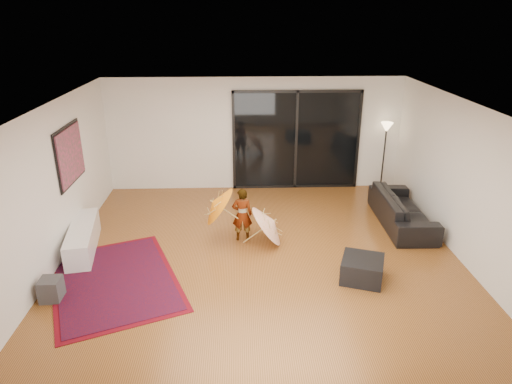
{
  "coord_description": "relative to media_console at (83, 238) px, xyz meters",
  "views": [
    {
      "loc": [
        -0.37,
        -7.11,
        4.11
      ],
      "look_at": [
        -0.08,
        0.41,
        1.1
      ],
      "focal_mm": 32.0,
      "sensor_mm": 36.0,
      "label": 1
    }
  ],
  "objects": [
    {
      "name": "floor",
      "position": [
        3.25,
        -0.41,
        -0.23
      ],
      "size": [
        7.0,
        7.0,
        0.0
      ],
      "primitive_type": "plane",
      "color": "#935728",
      "rests_on": "ground"
    },
    {
      "name": "ceiling",
      "position": [
        3.25,
        -0.41,
        2.47
      ],
      "size": [
        7.0,
        7.0,
        0.0
      ],
      "primitive_type": "plane",
      "rotation": [
        3.14,
        0.0,
        0.0
      ],
      "color": "white",
      "rests_on": "wall_back"
    },
    {
      "name": "wall_back",
      "position": [
        3.25,
        3.09,
        1.12
      ],
      "size": [
        7.0,
        0.0,
        7.0
      ],
      "primitive_type": "plane",
      "rotation": [
        1.57,
        0.0,
        0.0
      ],
      "color": "silver",
      "rests_on": "floor"
    },
    {
      "name": "wall_front",
      "position": [
        3.25,
        -3.91,
        1.12
      ],
      "size": [
        7.0,
        0.0,
        7.0
      ],
      "primitive_type": "plane",
      "rotation": [
        -1.57,
        0.0,
        0.0
      ],
      "color": "silver",
      "rests_on": "floor"
    },
    {
      "name": "wall_left",
      "position": [
        -0.25,
        -0.41,
        1.12
      ],
      "size": [
        0.0,
        7.0,
        7.0
      ],
      "primitive_type": "plane",
      "rotation": [
        1.57,
        0.0,
        1.57
      ],
      "color": "silver",
      "rests_on": "floor"
    },
    {
      "name": "wall_right",
      "position": [
        6.75,
        -0.41,
        1.12
      ],
      "size": [
        0.0,
        7.0,
        7.0
      ],
      "primitive_type": "plane",
      "rotation": [
        1.57,
        0.0,
        -1.57
      ],
      "color": "silver",
      "rests_on": "floor"
    },
    {
      "name": "sliding_door",
      "position": [
        4.25,
        3.05,
        0.97
      ],
      "size": [
        3.06,
        0.07,
        2.4
      ],
      "color": "black",
      "rests_on": "wall_back"
    },
    {
      "name": "painting",
      "position": [
        -0.21,
        0.59,
        1.42
      ],
      "size": [
        0.04,
        1.28,
        1.08
      ],
      "color": "black",
      "rests_on": "wall_left"
    },
    {
      "name": "media_console",
      "position": [
        0.0,
        0.0,
        0.0
      ],
      "size": [
        0.71,
        1.74,
        0.47
      ],
      "primitive_type": "cube",
      "rotation": [
        0.0,
        0.0,
        0.17
      ],
      "color": "white",
      "rests_on": "floor"
    },
    {
      "name": "speaker",
      "position": [
        0.0,
        -1.55,
        -0.06
      ],
      "size": [
        0.31,
        0.31,
        0.35
      ],
      "primitive_type": "cube",
      "rotation": [
        0.0,
        0.0,
        0.01
      ],
      "color": "#424244",
      "rests_on": "floor"
    },
    {
      "name": "persian_rug",
      "position": [
        0.82,
        -1.08,
        -0.23
      ],
      "size": [
        2.73,
        3.15,
        0.02
      ],
      "rotation": [
        0.0,
        0.0,
        0.38
      ],
      "color": "#5E0813",
      "rests_on": "floor"
    },
    {
      "name": "sofa",
      "position": [
        6.2,
        0.88,
        0.08
      ],
      "size": [
        0.89,
        2.2,
        0.64
      ],
      "primitive_type": "imported",
      "rotation": [
        0.0,
        0.0,
        1.55
      ],
      "color": "black",
      "rests_on": "floor"
    },
    {
      "name": "ottoman",
      "position": [
        4.86,
        -1.17,
        -0.05
      ],
      "size": [
        0.83,
        0.83,
        0.37
      ],
      "primitive_type": "cube",
      "rotation": [
        0.0,
        0.0,
        -0.34
      ],
      "color": "black",
      "rests_on": "floor"
    },
    {
      "name": "floor_lamp",
      "position": [
        6.35,
        2.84,
        1.08
      ],
      "size": [
        0.29,
        0.29,
        1.67
      ],
      "color": "black",
      "rests_on": "floor"
    },
    {
      "name": "child",
      "position": [
        2.92,
        0.3,
        0.29
      ],
      "size": [
        0.38,
        0.25,
        1.05
      ],
      "primitive_type": "imported",
      "rotation": [
        0.0,
        0.0,
        3.15
      ],
      "color": "#999999",
      "rests_on": "floor"
    },
    {
      "name": "parasol_orange",
      "position": [
        2.37,
        0.25,
        0.5
      ],
      "size": [
        0.62,
        0.8,
        0.87
      ],
      "rotation": [
        0.0,
        -0.93,
        0.0
      ],
      "color": "orange",
      "rests_on": "child"
    },
    {
      "name": "parasol_white",
      "position": [
        3.52,
        0.15,
        0.27
      ],
      "size": [
        0.68,
        0.86,
        0.95
      ],
      "rotation": [
        0.0,
        0.91,
        0.0
      ],
      "color": "white",
      "rests_on": "floor"
    }
  ]
}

